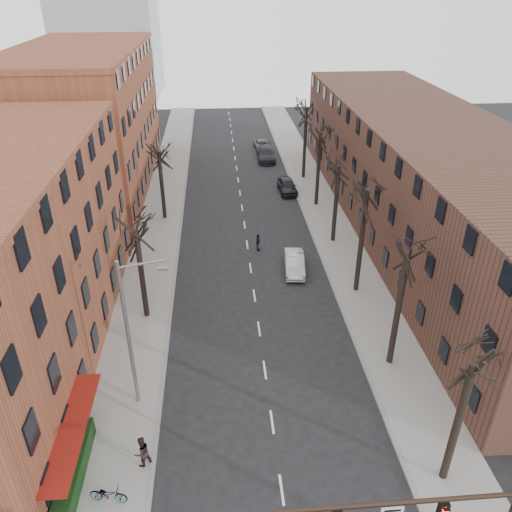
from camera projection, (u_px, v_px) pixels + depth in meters
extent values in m
cube|color=gray|center=(162.00, 214.00, 49.19)|extent=(4.00, 90.00, 0.15)
cube|color=gray|center=(322.00, 209.00, 50.32)|extent=(4.00, 90.00, 0.15)
cube|color=brown|center=(87.00, 122.00, 53.05)|extent=(12.00, 28.00, 14.00)
cube|color=#4B2B23|center=(425.00, 177.00, 44.12)|extent=(12.00, 50.00, 10.00)
cube|color=maroon|center=(82.00, 467.00, 23.94)|extent=(1.20, 7.00, 0.15)
cube|color=#153512|center=(73.00, 476.00, 22.74)|extent=(0.80, 6.00, 1.00)
cylinder|color=black|center=(400.00, 503.00, 15.79)|extent=(8.00, 0.16, 0.16)
cube|color=black|center=(442.00, 512.00, 16.21)|extent=(0.32, 0.22, 0.95)
cube|color=silver|center=(392.00, 510.00, 15.95)|extent=(0.75, 0.04, 0.28)
cylinder|color=slate|center=(129.00, 338.00, 25.36)|extent=(0.20, 0.20, 9.00)
cylinder|color=slate|center=(141.00, 264.00, 23.33)|extent=(2.39, 0.12, 0.46)
cube|color=slate|center=(163.00, 269.00, 23.55)|extent=(0.50, 0.22, 0.14)
imported|color=#AEB0B5|center=(295.00, 263.00, 39.51)|extent=(1.85, 4.33, 1.39)
imported|color=black|center=(287.00, 186.00, 53.98)|extent=(1.99, 4.47, 1.50)
imported|color=black|center=(266.00, 154.00, 63.47)|extent=(2.37, 5.47, 1.57)
imported|color=slate|center=(262.00, 145.00, 67.59)|extent=(2.16, 4.20, 1.13)
imported|color=black|center=(142.00, 452.00, 23.49)|extent=(1.04, 1.02, 1.70)
imported|color=black|center=(258.00, 242.00, 42.46)|extent=(0.58, 0.96, 1.53)
imported|color=gray|center=(108.00, 494.00, 22.01)|extent=(1.80, 0.91, 0.90)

